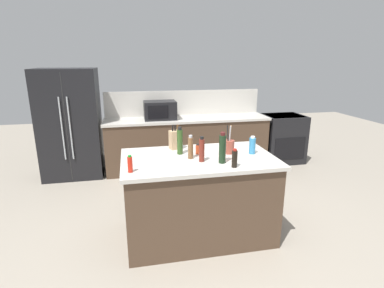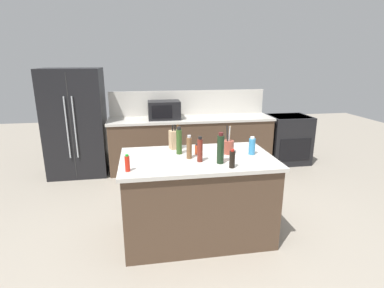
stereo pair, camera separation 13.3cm
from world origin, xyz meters
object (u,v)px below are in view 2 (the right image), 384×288
(hot_sauce_bottle, at_px, (127,163))
(vinegar_bottle, at_px, (200,150))
(utensil_crock, at_px, (228,146))
(wine_bottle, at_px, (221,149))
(range_oven, at_px, (288,139))
(refrigerator, at_px, (76,123))
(olive_oil_bottle, at_px, (179,141))
(spice_jar_paprika, at_px, (197,149))
(dish_soap_bottle, at_px, (252,146))
(microwave, at_px, (164,110))
(pepper_grinder, at_px, (189,148))
(knife_block, at_px, (175,139))
(soy_sauce_bottle, at_px, (232,159))

(hot_sauce_bottle, xyz_separation_m, vinegar_bottle, (0.73, 0.16, 0.05))
(utensil_crock, bearing_deg, wine_bottle, -120.03)
(hot_sauce_bottle, bearing_deg, vinegar_bottle, 12.40)
(range_oven, bearing_deg, refrigerator, 179.24)
(olive_oil_bottle, height_order, spice_jar_paprika, olive_oil_bottle)
(refrigerator, bearing_deg, dish_soap_bottle, -44.16)
(utensil_crock, bearing_deg, hot_sauce_bottle, -161.11)
(range_oven, xyz_separation_m, hot_sauce_bottle, (-2.93, -2.50, 0.55))
(olive_oil_bottle, relative_size, dish_soap_bottle, 1.53)
(range_oven, distance_m, utensil_crock, 2.86)
(microwave, height_order, pepper_grinder, microwave)
(spice_jar_paprika, distance_m, dish_soap_bottle, 0.61)
(utensil_crock, height_order, wine_bottle, wine_bottle)
(pepper_grinder, bearing_deg, refrigerator, 125.28)
(pepper_grinder, xyz_separation_m, dish_soap_bottle, (0.71, 0.02, -0.03))
(olive_oil_bottle, relative_size, vinegar_bottle, 1.16)
(dish_soap_bottle, bearing_deg, utensil_crock, 163.97)
(spice_jar_paprika, distance_m, pepper_grinder, 0.18)
(range_oven, bearing_deg, wine_bottle, -129.55)
(utensil_crock, bearing_deg, olive_oil_bottle, 171.43)
(range_oven, xyz_separation_m, olive_oil_bottle, (-2.38, -2.05, 0.62))
(utensil_crock, distance_m, vinegar_bottle, 0.43)
(hot_sauce_bottle, bearing_deg, olive_oil_bottle, 39.73)
(range_oven, relative_size, vinegar_bottle, 3.44)
(knife_block, height_order, dish_soap_bottle, knife_block)
(pepper_grinder, bearing_deg, dish_soap_bottle, 1.70)
(microwave, relative_size, spice_jar_paprika, 4.65)
(dish_soap_bottle, bearing_deg, range_oven, 54.30)
(hot_sauce_bottle, distance_m, wine_bottle, 0.93)
(refrigerator, distance_m, knife_block, 2.42)
(utensil_crock, distance_m, soy_sauce_bottle, 0.45)
(refrigerator, relative_size, soy_sauce_bottle, 9.67)
(microwave, bearing_deg, spice_jar_paprika, -84.43)
(knife_block, bearing_deg, refrigerator, 113.00)
(soy_sauce_bottle, distance_m, dish_soap_bottle, 0.51)
(microwave, relative_size, utensil_crock, 1.73)
(wine_bottle, bearing_deg, spice_jar_paprika, 118.58)
(utensil_crock, relative_size, spice_jar_paprika, 2.68)
(range_oven, xyz_separation_m, knife_block, (-2.40, -1.84, 0.59))
(knife_block, height_order, soy_sauce_bottle, knife_block)
(range_oven, height_order, knife_block, knife_block)
(spice_jar_paprika, height_order, soy_sauce_bottle, soy_sauce_bottle)
(vinegar_bottle, bearing_deg, microwave, 94.68)
(wine_bottle, height_order, soy_sauce_bottle, wine_bottle)
(utensil_crock, bearing_deg, knife_block, 152.76)
(hot_sauce_bottle, bearing_deg, wine_bottle, 4.83)
(microwave, height_order, dish_soap_bottle, microwave)
(vinegar_bottle, xyz_separation_m, soy_sauce_bottle, (0.27, -0.23, -0.04))
(spice_jar_paprika, bearing_deg, olive_oil_bottle, 166.28)
(range_oven, relative_size, dish_soap_bottle, 4.54)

